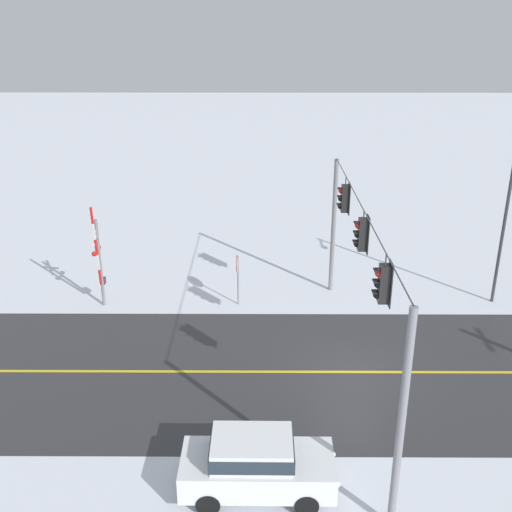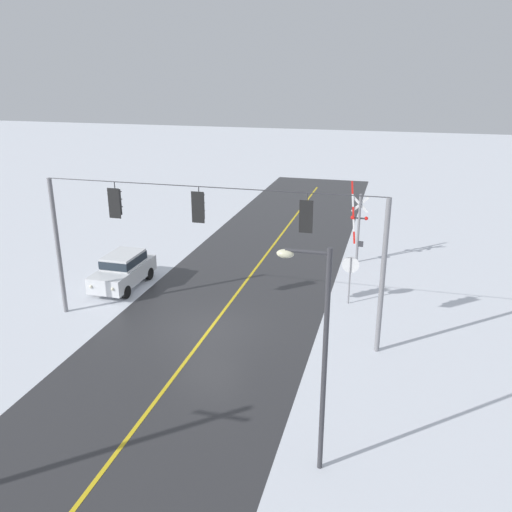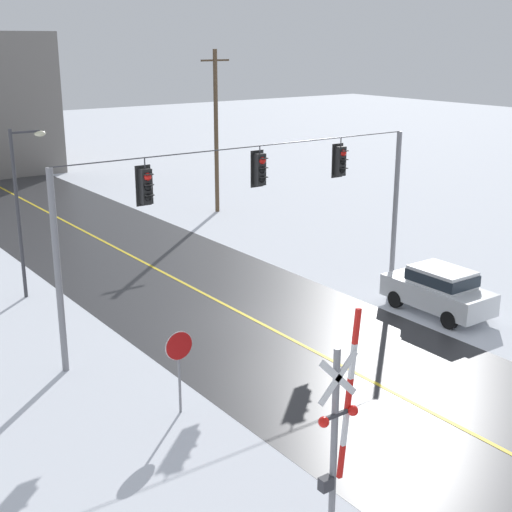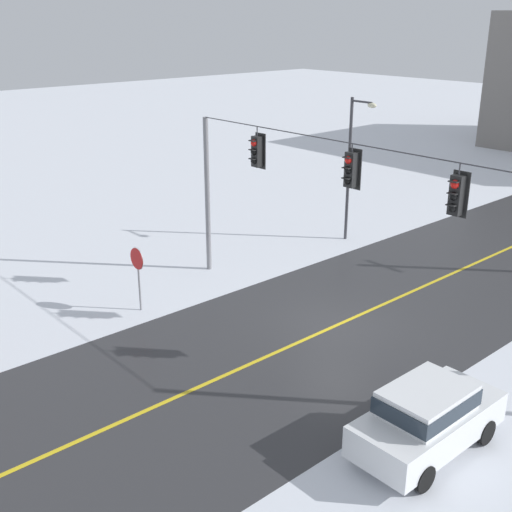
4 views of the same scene
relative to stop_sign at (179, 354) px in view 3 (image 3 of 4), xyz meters
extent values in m
plane|color=silver|center=(5.46, 4.29, -1.71)|extent=(160.00, 160.00, 0.00)
cube|color=#303033|center=(5.46, 10.29, -1.71)|extent=(9.00, 80.00, 0.01)
cube|color=gold|center=(5.46, 10.29, -1.70)|extent=(0.14, 72.00, 0.01)
cylinder|color=gray|center=(-1.54, 4.29, 1.39)|extent=(0.20, 0.20, 6.20)
cylinder|color=gray|center=(12.46, 4.29, 1.39)|extent=(0.20, 0.20, 6.20)
cylinder|color=#38383D|center=(5.46, 4.29, 4.49)|extent=(14.00, 0.04, 0.04)
cylinder|color=#38383D|center=(1.43, 4.29, 4.32)|extent=(0.04, 0.04, 0.34)
cube|color=black|center=(1.43, 4.29, 3.61)|extent=(0.34, 0.28, 1.08)
cube|color=black|center=(1.43, 4.45, 3.61)|extent=(0.52, 0.03, 1.26)
sphere|color=red|center=(1.43, 4.14, 3.93)|extent=(0.24, 0.24, 0.24)
cube|color=black|center=(1.43, 4.07, 4.01)|extent=(0.26, 0.16, 0.03)
sphere|color=black|center=(1.43, 4.14, 3.61)|extent=(0.24, 0.24, 0.24)
cube|color=black|center=(1.43, 4.07, 3.69)|extent=(0.26, 0.16, 0.03)
sphere|color=black|center=(1.43, 4.14, 3.29)|extent=(0.24, 0.24, 0.24)
cube|color=black|center=(1.43, 4.07, 3.37)|extent=(0.26, 0.16, 0.03)
cylinder|color=#38383D|center=(5.74, 4.29, 4.36)|extent=(0.04, 0.04, 0.26)
cube|color=black|center=(5.74, 4.29, 3.69)|extent=(0.34, 0.28, 1.08)
cube|color=black|center=(5.74, 4.45, 3.69)|extent=(0.52, 0.03, 1.26)
sphere|color=red|center=(5.74, 4.14, 4.01)|extent=(0.24, 0.24, 0.24)
cube|color=black|center=(5.74, 4.07, 4.09)|extent=(0.26, 0.16, 0.03)
sphere|color=black|center=(5.74, 4.14, 3.69)|extent=(0.24, 0.24, 0.24)
cube|color=black|center=(5.74, 4.07, 3.77)|extent=(0.26, 0.16, 0.03)
sphere|color=black|center=(5.74, 4.14, 3.37)|extent=(0.24, 0.24, 0.24)
cube|color=black|center=(5.74, 4.07, 3.45)|extent=(0.26, 0.16, 0.03)
cylinder|color=#38383D|center=(9.40, 4.29, 4.32)|extent=(0.04, 0.04, 0.33)
cube|color=black|center=(9.40, 4.29, 3.62)|extent=(0.34, 0.28, 1.08)
cube|color=black|center=(9.40, 4.45, 3.62)|extent=(0.52, 0.03, 1.26)
sphere|color=red|center=(9.40, 4.14, 3.94)|extent=(0.24, 0.24, 0.24)
cube|color=black|center=(9.40, 4.07, 4.02)|extent=(0.26, 0.16, 0.03)
sphere|color=black|center=(9.40, 4.14, 3.62)|extent=(0.24, 0.24, 0.24)
cube|color=black|center=(9.40, 4.07, 3.70)|extent=(0.26, 0.16, 0.03)
sphere|color=black|center=(9.40, 4.14, 3.30)|extent=(0.24, 0.24, 0.24)
cube|color=black|center=(9.40, 4.07, 3.38)|extent=(0.26, 0.16, 0.03)
cylinder|color=gray|center=(0.00, 0.02, -0.56)|extent=(0.07, 0.07, 2.30)
cylinder|color=#B71414|center=(0.00, -0.02, 0.24)|extent=(0.76, 0.03, 0.76)
cylinder|color=white|center=(0.00, 0.00, 0.24)|extent=(0.80, 0.02, 0.80)
cylinder|color=gray|center=(0.12, -5.92, 0.29)|extent=(0.14, 0.14, 4.00)
cube|color=white|center=(0.12, -5.97, 1.69)|extent=(0.98, 0.04, 0.98)
cube|color=white|center=(0.12, -5.97, 1.69)|extent=(0.98, 0.04, 0.98)
cube|color=#38383D|center=(0.12, -5.96, 0.89)|extent=(0.80, 0.06, 0.08)
sphere|color=red|center=(-0.26, -6.02, 0.89)|extent=(0.22, 0.22, 0.22)
sphere|color=red|center=(0.50, -6.02, 0.89)|extent=(0.22, 0.22, 0.22)
cube|color=red|center=(0.34, -5.92, -0.25)|extent=(0.17, 0.08, 0.73)
cube|color=white|center=(0.40, -5.92, 0.46)|extent=(0.17, 0.08, 0.73)
cube|color=red|center=(0.47, -5.92, 1.18)|extent=(0.17, 0.08, 0.73)
cube|color=white|center=(0.54, -5.92, 1.90)|extent=(0.17, 0.08, 0.73)
cube|color=red|center=(0.61, -5.92, 2.62)|extent=(0.17, 0.08, 0.73)
cube|color=#38383D|center=(-0.06, -5.92, -0.61)|extent=(0.28, 0.20, 0.28)
cube|color=white|center=(11.31, 0.91, -0.99)|extent=(1.79, 4.11, 0.80)
cube|color=white|center=(11.30, 0.76, -0.29)|extent=(1.51, 2.14, 0.64)
cube|color=#232D38|center=(11.30, 0.76, -0.29)|extent=(1.55, 2.22, 0.40)
sphere|color=#EFEACC|center=(10.75, 2.98, -0.94)|extent=(0.16, 0.16, 0.16)
sphere|color=#EFEACC|center=(11.89, 2.97, -0.94)|extent=(0.16, 0.16, 0.16)
cylinder|color=black|center=(10.51, 2.18, -1.39)|extent=(0.22, 0.64, 0.64)
cylinder|color=black|center=(12.11, 2.17, -1.39)|extent=(0.22, 0.64, 0.64)
cylinder|color=black|center=(10.50, -0.36, -1.39)|extent=(0.22, 0.64, 0.64)
cylinder|color=black|center=(12.10, -0.37, -1.39)|extent=(0.22, 0.64, 0.64)
cylinder|color=#38383D|center=(-0.34, 11.41, 1.54)|extent=(0.14, 0.14, 6.50)
cylinder|color=#38383D|center=(0.21, 11.41, 4.64)|extent=(1.10, 0.09, 0.09)
ellipsoid|color=beige|center=(0.76, 11.41, 4.54)|extent=(0.44, 0.28, 0.22)
cylinder|color=brown|center=(13.60, 19.25, 2.85)|extent=(0.24, 0.24, 9.12)
cube|color=#4C3A28|center=(13.60, 19.25, 6.81)|extent=(1.80, 0.10, 0.10)
camera|label=1|loc=(24.18, 0.93, 10.43)|focal=42.55mm
camera|label=2|loc=(-1.76, 23.67, 8.86)|focal=37.59mm
camera|label=3|loc=(-8.46, -15.17, 7.91)|focal=50.35mm
camera|label=4|loc=(18.27, -10.77, 8.09)|focal=45.30mm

